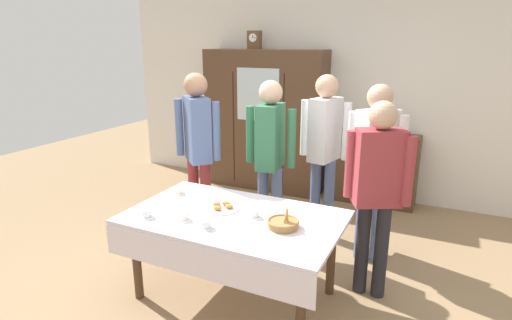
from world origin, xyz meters
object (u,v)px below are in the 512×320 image
at_px(tea_cup_far_right, 184,217).
at_px(pastry_plate, 222,207).
at_px(spoon_near_left, 316,211).
at_px(person_beside_shelf, 270,148).
at_px(person_near_right_end, 198,141).
at_px(tea_cup_mid_right, 206,225).
at_px(book_stack, 377,129).
at_px(wall_cabinet, 265,121).
at_px(person_behind_table_right, 375,157).
at_px(dining_table, 232,228).
at_px(bookshelf_low, 374,169).
at_px(tea_cup_center, 178,191).
at_px(person_behind_table_left, 377,182).
at_px(spoon_front_edge, 280,210).
at_px(mantel_clock, 254,40).
at_px(tea_cup_far_left, 254,214).
at_px(person_by_cabinet, 324,141).
at_px(tea_cup_mid_left, 147,214).
at_px(bread_basket, 283,223).

height_order(tea_cup_far_right, pastry_plate, tea_cup_far_right).
distance_m(spoon_near_left, person_beside_shelf, 0.95).
xyz_separation_m(tea_cup_far_right, person_near_right_end, (-0.53, 1.01, 0.33)).
bearing_deg(tea_cup_mid_right, book_stack, 76.32).
distance_m(wall_cabinet, person_behind_table_right, 2.31).
relative_size(dining_table, bookshelf_low, 1.58).
relative_size(dining_table, pastry_plate, 6.00).
xyz_separation_m(tea_cup_far_right, person_behind_table_right, (1.18, 1.32, 0.28)).
height_order(tea_cup_center, spoon_near_left, tea_cup_center).
bearing_deg(wall_cabinet, tea_cup_far_right, -77.99).
bearing_deg(person_behind_table_left, dining_table, -151.01).
bearing_deg(wall_cabinet, book_stack, 1.89).
xyz_separation_m(wall_cabinet, person_near_right_end, (0.07, -1.79, 0.10)).
bearing_deg(person_behind_table_right, person_near_right_end, -169.69).
bearing_deg(tea_cup_center, spoon_near_left, 6.94).
bearing_deg(spoon_front_edge, mantel_clock, 120.34).
xyz_separation_m(dining_table, tea_cup_center, (-0.68, 0.24, 0.12)).
bearing_deg(tea_cup_mid_right, tea_cup_center, 140.72).
distance_m(tea_cup_center, person_near_right_end, 0.67).
bearing_deg(tea_cup_mid_right, tea_cup_far_right, 167.74).
height_order(tea_cup_far_right, person_behind_table_left, person_behind_table_left).
bearing_deg(tea_cup_far_left, tea_cup_mid_right, -125.96).
distance_m(book_stack, person_by_cabinet, 1.28).
distance_m(tea_cup_far_left, spoon_near_left, 0.51).
bearing_deg(person_beside_shelf, wall_cabinet, 116.21).
distance_m(wall_cabinet, person_behind_table_left, 2.78).
relative_size(tea_cup_mid_left, person_behind_table_left, 0.08).
bearing_deg(bread_basket, person_near_right_end, 147.39).
xyz_separation_m(spoon_front_edge, person_near_right_end, (-1.12, 0.52, 0.35)).
xyz_separation_m(wall_cabinet, mantel_clock, (-0.16, -0.00, 1.09)).
bearing_deg(pastry_plate, dining_table, -35.93).
distance_m(tea_cup_mid_left, person_by_cabinet, 1.95).
distance_m(tea_cup_mid_left, bread_basket, 1.06).
distance_m(bookshelf_low, tea_cup_center, 2.75).
bearing_deg(book_stack, person_beside_shelf, -114.10).
relative_size(tea_cup_mid_left, spoon_near_left, 1.09).
distance_m(pastry_plate, spoon_front_edge, 0.47).
xyz_separation_m(book_stack, person_by_cabinet, (-0.32, -1.23, 0.08)).
relative_size(mantel_clock, tea_cup_center, 1.85).
height_order(pastry_plate, spoon_front_edge, pastry_plate).
bearing_deg(bread_basket, tea_cup_center, 167.85).
bearing_deg(tea_cup_mid_left, dining_table, 26.45).
bearing_deg(mantel_clock, person_by_cabinet, -40.81).
xyz_separation_m(tea_cup_center, bread_basket, (1.11, -0.24, 0.01)).
xyz_separation_m(mantel_clock, bread_basket, (1.49, -2.59, -1.30)).
relative_size(book_stack, tea_cup_far_right, 1.67).
distance_m(bread_basket, person_beside_shelf, 1.16).
bearing_deg(dining_table, pastry_plate, 144.07).
relative_size(mantel_clock, person_behind_table_left, 0.15).
bearing_deg(person_beside_shelf, pastry_plate, -92.56).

